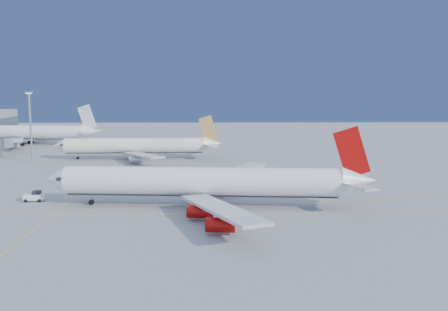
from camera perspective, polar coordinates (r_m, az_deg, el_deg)
ground at (r=118.60m, az=1.96°, el=-4.94°), size 500.00×500.00×0.00m
taxiway_lines at (r=124.89m, az=-4.98°, el=-4.31°), size 118.86×140.00×0.02m
airliner_virgin at (r=109.88m, az=-1.78°, el=-3.07°), size 73.28×65.61×18.07m
airliner_etihad at (r=184.72m, az=-9.76°, el=1.11°), size 61.35×56.72×16.03m
airliner_third at (r=244.20m, az=-21.63°, el=2.47°), size 68.85×63.13×18.46m
pushback_tug at (r=123.64m, az=-20.85°, el=-4.38°), size 4.57×2.96×2.50m
light_mast at (r=185.15m, az=-21.27°, el=3.70°), size 2.12×2.12×24.58m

